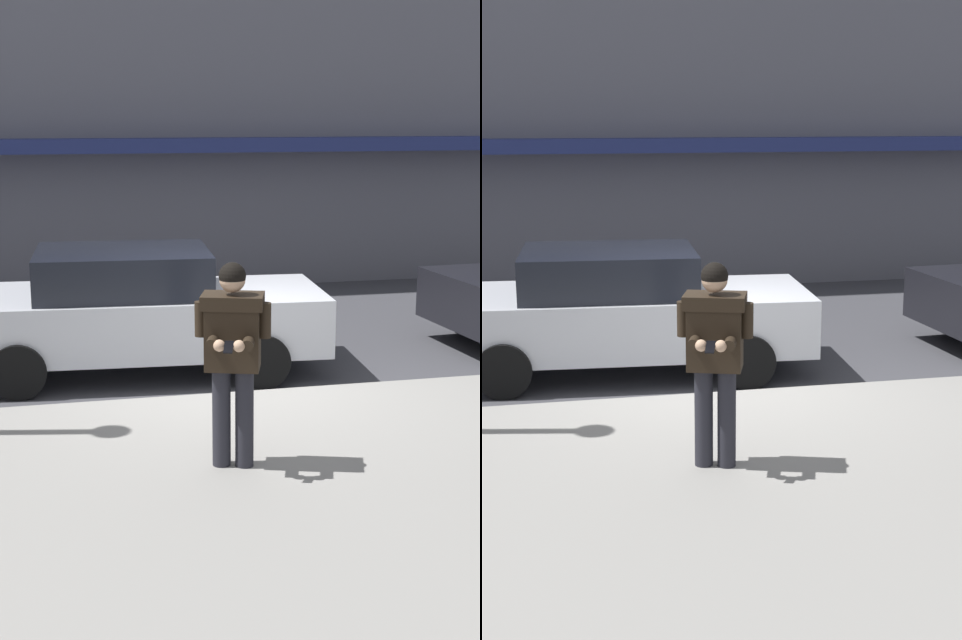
# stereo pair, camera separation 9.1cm
# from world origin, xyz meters

# --- Properties ---
(ground_plane) EXTENTS (80.00, 80.00, 0.00)m
(ground_plane) POSITION_xyz_m (0.00, 0.00, 0.00)
(ground_plane) COLOR #3D3D42
(sidewalk) EXTENTS (32.00, 5.30, 0.14)m
(sidewalk) POSITION_xyz_m (1.00, -2.85, 0.07)
(sidewalk) COLOR gray
(sidewalk) RESTS_ON ground
(curb_paint_line) EXTENTS (28.00, 0.12, 0.01)m
(curb_paint_line) POSITION_xyz_m (1.00, 0.05, 0.00)
(curb_paint_line) COLOR silver
(curb_paint_line) RESTS_ON ground
(parked_sedan_mid) EXTENTS (4.61, 2.16, 1.54)m
(parked_sedan_mid) POSITION_xyz_m (-1.03, 1.27, 0.79)
(parked_sedan_mid) COLOR silver
(parked_sedan_mid) RESTS_ON ground
(man_texting_on_phone) EXTENTS (0.62, 0.64, 1.81)m
(man_texting_on_phone) POSITION_xyz_m (-0.57, -2.27, 1.25)
(man_texting_on_phone) COLOR #23232B
(man_texting_on_phone) RESTS_ON sidewalk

